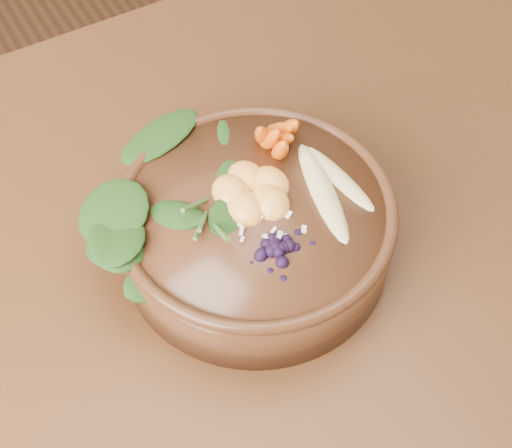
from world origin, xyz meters
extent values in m
plane|color=#381E0F|center=(0.00, 0.00, 0.00)|extent=(4.00, 4.00, 0.00)
cube|color=#553118|center=(0.00, 0.00, 0.73)|extent=(1.60, 0.90, 0.04)
cylinder|color=#4A2917|center=(-0.24, -0.04, 0.79)|extent=(0.37, 0.37, 0.08)
ellipsoid|color=#E0CC84|center=(-0.14, -0.05, 0.85)|extent=(0.05, 0.16, 0.03)
ellipsoid|color=#E0CC84|center=(-0.17, -0.06, 0.85)|extent=(0.07, 0.16, 0.03)
camera|label=1|loc=(-0.48, -0.45, 1.44)|focal=50.00mm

